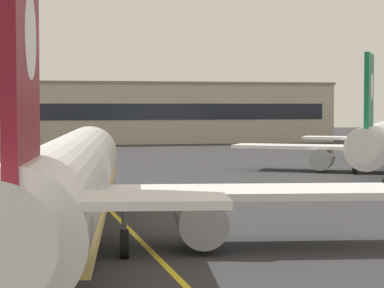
% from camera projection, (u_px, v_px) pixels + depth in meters
% --- Properties ---
extents(taxiway_centreline, '(0.70, 180.00, 0.01)m').
position_uv_depth(taxiway_centreline, '(107.00, 207.00, 53.60)').
color(taxiway_centreline, yellow).
rests_on(taxiway_centreline, ground).
extents(airliner_foreground, '(32.36, 41.40, 11.65)m').
position_uv_depth(airliner_foreground, '(69.00, 180.00, 37.32)').
color(airliner_foreground, white).
rests_on(airliner_foreground, ground).
extents(airliner_background, '(28.49, 35.40, 11.08)m').
position_uv_depth(airliner_background, '(382.00, 141.00, 79.73)').
color(airliner_background, white).
rests_on(airliner_background, ground).
extents(safety_cone_by_nose_gear, '(0.44, 0.44, 0.55)m').
position_uv_depth(safety_cone_by_nose_gear, '(82.00, 205.00, 52.55)').
color(safety_cone_by_nose_gear, orange).
rests_on(safety_cone_by_nose_gear, ground).
extents(terminal_building, '(118.36, 12.40, 10.93)m').
position_uv_depth(terminal_building, '(2.00, 113.00, 137.65)').
color(terminal_building, '#B2A893').
rests_on(terminal_building, ground).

